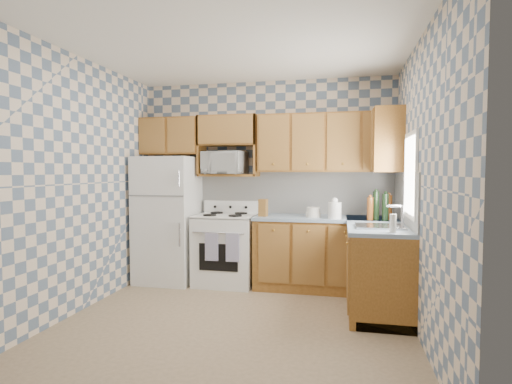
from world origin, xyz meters
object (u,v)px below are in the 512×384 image
at_px(stove_body, 226,250).
at_px(microwave, 225,163).
at_px(electric_kettle, 335,210).
at_px(refrigerator, 168,219).

xyz_separation_m(stove_body, microwave, (-0.04, 0.10, 1.15)).
relative_size(stove_body, electric_kettle, 4.53).
relative_size(refrigerator, microwave, 3.07).
bearing_deg(microwave, refrigerator, -163.59).
height_order(stove_body, electric_kettle, electric_kettle).
bearing_deg(electric_kettle, refrigerator, 176.25).
bearing_deg(refrigerator, stove_body, 1.78).
bearing_deg(refrigerator, electric_kettle, -3.75).
bearing_deg(electric_kettle, microwave, 169.46).
xyz_separation_m(refrigerator, stove_body, (0.80, 0.03, -0.39)).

